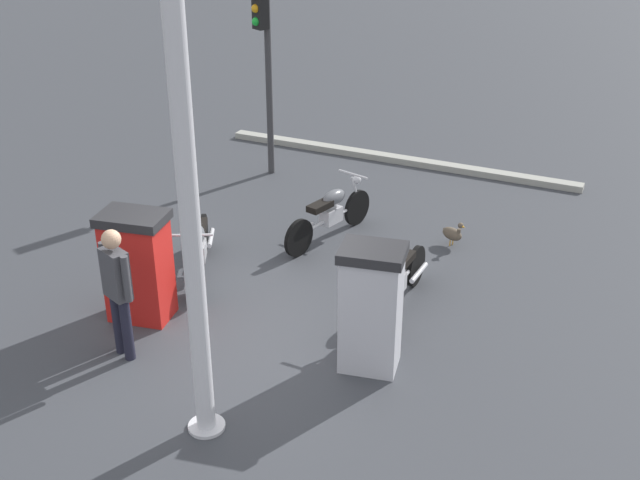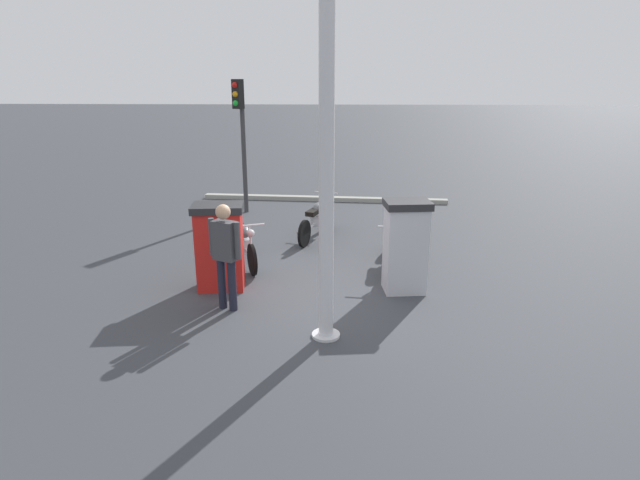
% 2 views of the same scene
% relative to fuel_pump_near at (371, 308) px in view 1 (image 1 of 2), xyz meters
% --- Properties ---
extents(ground_plane, '(120.00, 120.00, 0.00)m').
position_rel_fuel_pump_near_xyz_m(ground_plane, '(0.10, 1.57, -0.80)').
color(ground_plane, '#383A3F').
extents(fuel_pump_near, '(0.65, 0.79, 1.58)m').
position_rel_fuel_pump_near_xyz_m(fuel_pump_near, '(0.00, 0.00, 0.00)').
color(fuel_pump_near, silver).
rests_on(fuel_pump_near, ground).
extents(fuel_pump_far, '(0.67, 0.90, 1.49)m').
position_rel_fuel_pump_near_xyz_m(fuel_pump_far, '(-0.00, 3.14, -0.05)').
color(fuel_pump_far, red).
rests_on(fuel_pump_far, ground).
extents(motorcycle_near_pump, '(2.05, 0.59, 0.93)m').
position_rel_fuel_pump_near_xyz_m(motorcycle_near_pump, '(1.33, 0.06, -0.36)').
color(motorcycle_near_pump, black).
rests_on(motorcycle_near_pump, ground).
extents(motorcycle_far_pump, '(1.90, 0.92, 0.94)m').
position_rel_fuel_pump_near_xyz_m(motorcycle_far_pump, '(1.26, 2.97, -0.34)').
color(motorcycle_far_pump, black).
rests_on(motorcycle_far_pump, ground).
extents(motorcycle_extra, '(1.95, 0.87, 0.93)m').
position_rel_fuel_pump_near_xyz_m(motorcycle_extra, '(3.04, 1.61, -0.35)').
color(motorcycle_extra, black).
rests_on(motorcycle_extra, ground).
extents(attendant_person, '(0.34, 0.55, 1.69)m').
position_rel_fuel_pump_near_xyz_m(attendant_person, '(-0.85, 2.85, 0.17)').
color(attendant_person, '#1E1E2D').
rests_on(attendant_person, ground).
extents(wandering_duck, '(0.32, 0.42, 0.44)m').
position_rel_fuel_pump_near_xyz_m(wandering_duck, '(3.48, -0.25, -0.59)').
color(wandering_duck, brown).
rests_on(wandering_duck, ground).
extents(roadside_traffic_light, '(0.39, 0.31, 3.44)m').
position_rel_fuel_pump_near_xyz_m(roadside_traffic_light, '(5.22, 3.66, 1.56)').
color(roadside_traffic_light, '#38383A').
rests_on(roadside_traffic_light, ground).
extents(canopy_support_pole, '(0.40, 0.40, 4.56)m').
position_rel_fuel_pump_near_xyz_m(canopy_support_pole, '(-1.71, 1.28, 1.40)').
color(canopy_support_pole, silver).
rests_on(canopy_support_pole, ground).
extents(road_edge_kerb, '(0.72, 7.14, 0.12)m').
position_rel_fuel_pump_near_xyz_m(road_edge_kerb, '(6.68, 1.57, -0.74)').
color(road_edge_kerb, '#9E9E93').
rests_on(road_edge_kerb, ground).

